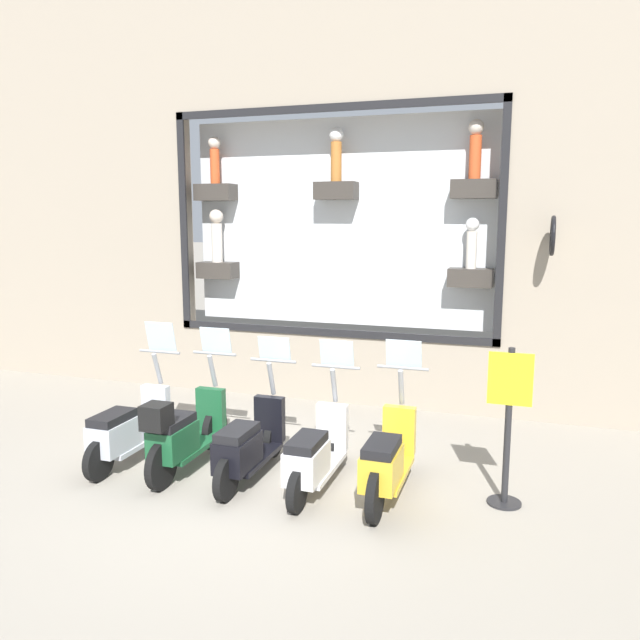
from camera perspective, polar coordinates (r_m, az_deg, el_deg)
The scene contains 8 objects.
ground_plane at distance 7.41m, azimuth -7.34°, elevation -14.70°, with size 120.00×120.00×0.00m, color gray.
building_facade at distance 10.19m, azimuth 1.29°, elevation 16.06°, with size 1.20×36.00×8.25m.
scooter_yellow_0 at distance 6.88m, azimuth 6.17°, elevation -12.62°, with size 1.81×0.60×1.61m.
scooter_white_1 at distance 7.08m, azimuth -0.47°, elevation -12.18°, with size 1.79×0.60×1.55m.
scooter_black_2 at distance 7.37m, azimuth -6.61°, elevation -11.28°, with size 1.80×0.61×1.54m.
scooter_green_3 at distance 7.67m, azimuth -12.41°, elevation -10.09°, with size 1.81×0.60×1.61m.
scooter_silver_4 at distance 8.16m, azimuth -17.21°, elevation -9.54°, with size 1.80×0.60×1.64m.
shop_sign_post at distance 6.85m, azimuth 16.83°, elevation -8.85°, with size 0.36×0.45×1.70m.
Camera 1 is at (-6.07, -2.98, 3.02)m, focal length 35.00 mm.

